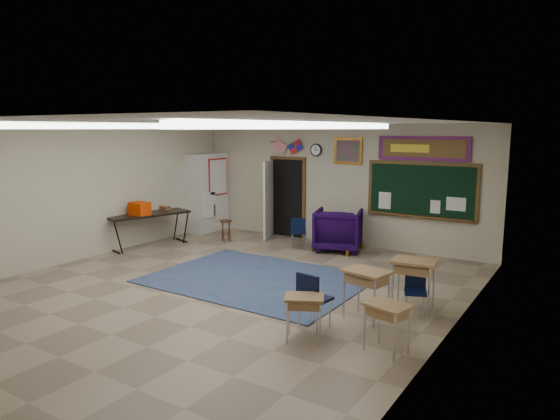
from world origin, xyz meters
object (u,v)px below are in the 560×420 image
Objects in this scene: student_desk_front_right at (413,282)px; wingback_armchair at (338,230)px; student_desk_front_left at (366,292)px; wooden_stool at (226,230)px; folding_table at (149,228)px.

wingback_armchair is at bearing 127.10° from student_desk_front_right.
student_desk_front_left is 0.95× the size of student_desk_front_right.
student_desk_front_left is at bearing 103.88° from wingback_armchair.
student_desk_front_right is at bearing 72.46° from student_desk_front_left.
wingback_armchair is at bearing 13.66° from wooden_stool.
wingback_armchair is 4.04m from student_desk_front_right.
wingback_armchair is 2.97m from wooden_stool.
wooden_stool is (-5.23, 3.06, -0.16)m from student_desk_front_left.
folding_table is at bearing 167.52° from student_desk_front_right.
student_desk_front_right is (2.80, -2.92, -0.04)m from wingback_armchair.
student_desk_front_right is 0.39× the size of folding_table.
folding_table is 1.96m from wooden_stool.
wingback_armchair reaches higher than student_desk_front_left.
wingback_armchair is at bearing 132.61° from student_desk_front_left.
student_desk_front_right is 6.94m from folding_table.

